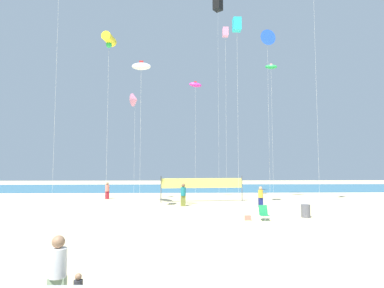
{
  "coord_description": "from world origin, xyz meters",
  "views": [
    {
      "loc": [
        0.5,
        -16.68,
        3.19
      ],
      "look_at": [
        1.26,
        7.77,
        5.02
      ],
      "focal_mm": 29.41,
      "sensor_mm": 36.0,
      "label": 1
    }
  ],
  "objects": [
    {
      "name": "kite_black_box",
      "position": [
        4.47,
        17.39,
        21.52
      ],
      "size": [
        1.22,
        1.22,
        22.25
      ],
      "color": "silver",
      "rests_on": "ground"
    },
    {
      "name": "kite_pink_delta",
      "position": [
        -4.03,
        13.06,
        9.63
      ],
      "size": [
        0.86,
        1.36,
        10.28
      ],
      "color": "silver",
      "rests_on": "ground"
    },
    {
      "name": "kite_magenta_inflatable",
      "position": [
        1.79,
        14.27,
        11.43
      ],
      "size": [
        1.37,
        0.6,
        11.81
      ],
      "color": "silver",
      "rests_on": "ground"
    },
    {
      "name": "ground_plane",
      "position": [
        0.0,
        0.0,
        0.0
      ],
      "size": [
        120.0,
        120.0,
        0.0
      ],
      "primitive_type": "plane",
      "color": "beige"
    },
    {
      "name": "kite_yellow_tube",
      "position": [
        -4.69,
        5.04,
        12.17
      ],
      "size": [
        0.83,
        1.33,
        12.57
      ],
      "color": "silver",
      "rests_on": "ground"
    },
    {
      "name": "beachgoer_coral_shirt",
      "position": [
        -7.1,
        15.64,
        0.91
      ],
      "size": [
        0.39,
        0.39,
        1.7
      ],
      "rotation": [
        0.0,
        0.0,
        6.19
      ],
      "color": "maroon",
      "rests_on": "ground"
    },
    {
      "name": "kite_pink_box",
      "position": [
        4.78,
        13.68,
        16.61
      ],
      "size": [
        0.56,
        0.56,
        17.13
      ],
      "color": "silver",
      "rests_on": "ground"
    },
    {
      "name": "kite_blue_delta",
      "position": [
        8.7,
        12.63,
        15.68
      ],
      "size": [
        1.57,
        0.6,
        16.46
      ],
      "color": "silver",
      "rests_on": "ground"
    },
    {
      "name": "ocean_band",
      "position": [
        0.0,
        32.97,
        0.0
      ],
      "size": [
        120.0,
        20.0,
        0.01
      ],
      "primitive_type": "cube",
      "color": "teal",
      "rests_on": "ground"
    },
    {
      "name": "trash_barrel",
      "position": [
        8.39,
        3.4,
        0.41
      ],
      "size": [
        0.56,
        0.56,
        0.82
      ],
      "primitive_type": "cylinder",
      "color": "#595960",
      "rests_on": "ground"
    },
    {
      "name": "beachgoer_teal_shirt",
      "position": [
        0.58,
        9.63,
        0.99
      ],
      "size": [
        0.43,
        0.43,
        1.86
      ],
      "rotation": [
        0.0,
        0.0,
        0.95
      ],
      "color": "olive",
      "rests_on": "ground"
    },
    {
      "name": "kite_white_inflatable",
      "position": [
        -2.58,
        6.34,
        10.7
      ],
      "size": [
        1.68,
        1.03,
        11.14
      ],
      "color": "silver",
      "rests_on": "ground"
    },
    {
      "name": "beachgoer_mustard_shirt",
      "position": [
        6.84,
        8.76,
        0.88
      ],
      "size": [
        0.38,
        0.38,
        1.65
      ],
      "rotation": [
        0.0,
        0.0,
        5.97
      ],
      "color": "navy",
      "rests_on": "ground"
    },
    {
      "name": "folding_beach_chair",
      "position": [
        5.45,
        2.47,
        0.47
      ],
      "size": [
        0.52,
        0.65,
        0.89
      ],
      "rotation": [
        0.0,
        0.0,
        -0.12
      ],
      "color": "#1E8C4C",
      "rests_on": "ground"
    },
    {
      "name": "volleyball_net",
      "position": [
        2.38,
        12.82,
        1.63
      ],
      "size": [
        7.72,
        1.04,
        2.4
      ],
      "color": "#4C4C51",
      "rests_on": "ground"
    },
    {
      "name": "mother_figure",
      "position": [
        -2.26,
        -9.44,
        0.89
      ],
      "size": [
        0.38,
        0.38,
        1.67
      ],
      "rotation": [
        0.0,
        0.0,
        -0.37
      ],
      "color": "#99B28C",
      "rests_on": "ground"
    },
    {
      "name": "kite_cyan_box",
      "position": [
        4.81,
        7.37,
        14.48
      ],
      "size": [
        0.66,
        0.66,
        15.02
      ],
      "color": "silver",
      "rests_on": "ground"
    },
    {
      "name": "beach_handbag",
      "position": [
        4.47,
        2.46,
        0.14
      ],
      "size": [
        0.36,
        0.18,
        0.29
      ],
      "primitive_type": "cube",
      "color": "#EA7260",
      "rests_on": "ground"
    },
    {
      "name": "kite_green_inflatable",
      "position": [
        10.22,
        16.73,
        14.15
      ],
      "size": [
        1.44,
        1.02,
        14.56
      ],
      "color": "silver",
      "rests_on": "ground"
    }
  ]
}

